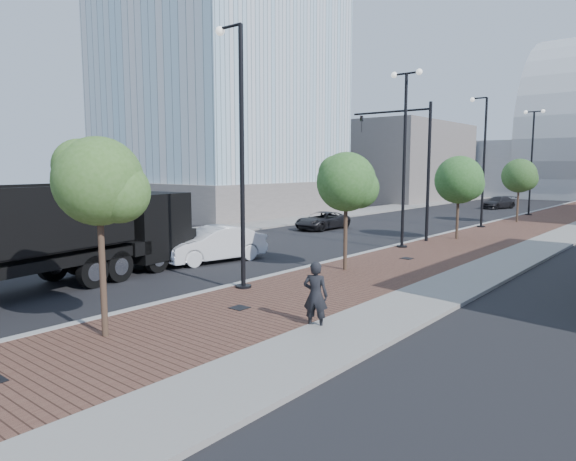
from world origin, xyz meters
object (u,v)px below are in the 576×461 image
Objects in this scene: dump_truck at (82,241)px; white_sedan at (213,244)px; pedestrian at (315,295)px; dark_car_mid at (322,221)px.

dump_truck is 2.82× the size of white_sedan.
pedestrian is at bearing -15.41° from white_sedan.
pedestrian reaches higher than white_sedan.
white_sedan is at bearing -49.50° from pedestrian.
dump_truck is 19.60m from dark_car_mid.
dump_truck reaches higher than white_sedan.
dark_car_mid is at bearing 88.80° from dump_truck.
dump_truck reaches higher than pedestrian.
white_sedan is 13.74m from dark_car_mid.
white_sedan is 2.66× the size of pedestrian.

